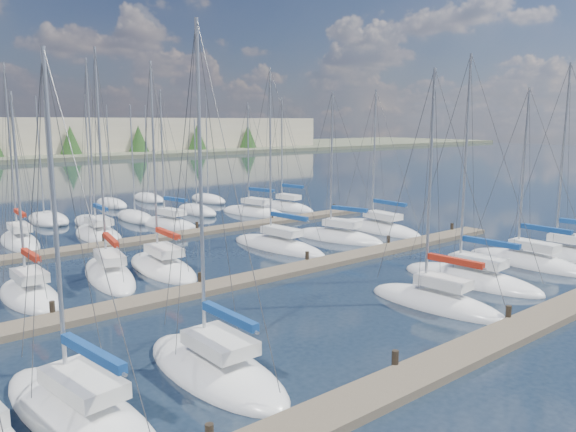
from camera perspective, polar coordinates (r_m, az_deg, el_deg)
ground at (r=72.94m, az=-23.64°, el=1.59°), size 400.00×400.00×0.00m
dock_near at (r=24.48m, az=18.60°, el=-12.61°), size 44.00×1.93×1.10m
dock_mid at (r=33.51m, az=-2.20°, el=-6.05°), size 44.00×1.93×1.10m
dock_far at (r=45.15m, az=-13.04°, el=-2.18°), size 44.00×1.93×1.10m
sailboat_e at (r=34.30m, az=18.07°, el=-6.11°), size 3.42×8.78×13.62m
sailboat_r at (r=59.19m, az=-0.18°, el=0.89°), size 3.09×7.61×12.34m
sailboat_b at (r=19.74m, az=-20.46°, el=-18.27°), size 3.84×9.05×12.11m
sailboat_n at (r=47.12m, az=-25.60°, el=-2.34°), size 2.81×7.95×14.16m
sailboat_g at (r=42.86m, az=26.36°, el=-3.54°), size 3.62×8.46×13.74m
sailboat_i at (r=35.20m, az=-17.70°, el=-5.67°), size 4.10×8.97×14.12m
sailboat_h at (r=32.62m, az=-24.77°, el=-7.35°), size 2.53×6.61×11.42m
sailboat_d at (r=29.50m, az=14.79°, el=-8.50°), size 2.99×7.68×12.46m
sailboat_o at (r=47.69m, az=-18.71°, el=-1.77°), size 3.49×8.12×14.79m
sailboat_j at (r=36.02m, az=-12.64°, el=-5.11°), size 3.38×8.20×13.50m
sailboat_k at (r=41.03m, az=-1.03°, el=-3.06°), size 3.38×9.24×13.68m
sailboat_l at (r=44.27m, az=5.08°, el=-2.17°), size 4.49×8.36×12.18m
sailboat_m at (r=48.26m, az=9.21°, el=-1.27°), size 3.09×9.12×12.53m
sailboat_q at (r=56.18m, az=-3.49°, el=0.37°), size 4.47×8.44×11.72m
sailboat_f at (r=39.61m, az=23.15°, el=-4.33°), size 2.41×8.34×12.02m
sailboat_p at (r=50.47m, az=-11.97°, el=-0.86°), size 3.79×7.66×12.60m
sailboat_c at (r=21.59m, az=-7.44°, el=-15.19°), size 3.04×8.06×13.44m
distant_boats at (r=56.27m, az=-23.32°, el=-0.27°), size 36.93×20.75×13.30m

